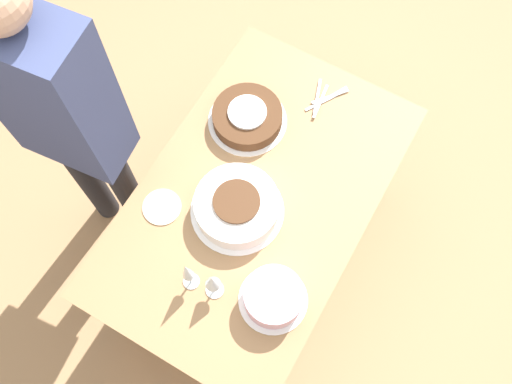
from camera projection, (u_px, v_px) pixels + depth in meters
The scene contains 10 objects.
ground_plane at pixel (256, 251), 2.92m from camera, with size 12.00×12.00×0.00m, color #A87F56.
dining_table at pixel (256, 208), 2.34m from camera, with size 1.39×0.86×0.75m.
cake_center_white at pixel (237, 206), 2.15m from camera, with size 0.36×0.36×0.11m.
cake_front_chocolate at pixel (247, 117), 2.32m from camera, with size 0.33×0.33×0.08m.
cake_back_decorated at pixel (273, 297), 2.02m from camera, with size 0.25×0.25×0.11m.
wine_glass_near at pixel (212, 282), 1.97m from camera, with size 0.07×0.07×0.19m.
wine_glass_far at pixel (187, 272), 1.96m from camera, with size 0.06×0.06×0.22m.
dessert_plate_right at pixel (162, 207), 2.20m from camera, with size 0.15×0.15×0.01m.
fork_pile at pixel (324, 98), 2.38m from camera, with size 0.21×0.14×0.01m.
person_cutting at pixel (65, 115), 2.01m from camera, with size 0.26×0.42×1.74m.
Camera 1 is at (0.71, 0.41, 2.82)m, focal length 40.00 mm.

